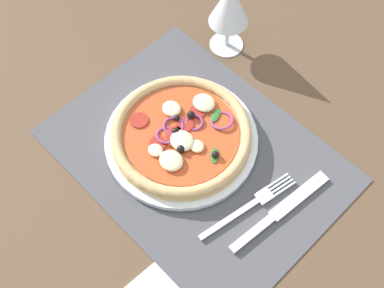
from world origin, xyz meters
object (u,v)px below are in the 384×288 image
Objects in this scene: knife at (281,210)px; wine_glass at (230,6)px; fork at (252,204)px; plate at (182,139)px; pizza at (182,133)px.

knife is 36.17cm from wine_glass.
fork is 4.51cm from knife.
pizza reaches higher than plate.
fork is at bearing -0.84° from pizza.
knife is 1.35× the size of wine_glass.
plate reaches higher than fork.
wine_glass is (-9.55, 20.75, 9.15)cm from plate.
wine_glass is at bearing 63.16° from knife.
plate is at bearing 99.21° from fork.
pizza is 1.57× the size of wine_glass.
pizza is 1.16× the size of knife.
knife is (3.86, 2.32, 0.03)cm from fork.
plate is at bearing -117.26° from pizza.
plate reaches higher than knife.
wine_glass is at bearing 114.75° from pizza.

